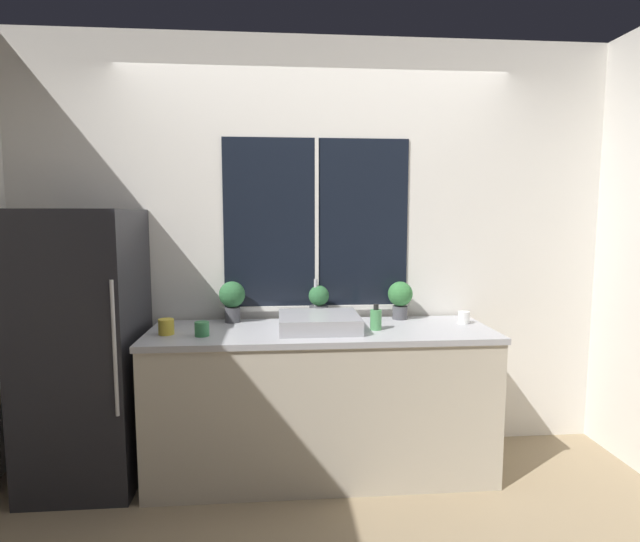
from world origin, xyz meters
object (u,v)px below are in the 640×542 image
at_px(mug_white, 464,318).
at_px(mug_yellow, 166,327).
at_px(refrigerator, 85,348).
at_px(sink, 319,322).
at_px(potted_plant_left, 232,298).
at_px(potted_plant_center, 319,302).
at_px(mug_green, 202,329).
at_px(soap_bottle, 376,319).
at_px(potted_plant_right, 400,297).

relative_size(mug_white, mug_yellow, 0.86).
distance_m(refrigerator, mug_yellow, 0.51).
bearing_deg(sink, mug_white, 4.88).
xyz_separation_m(sink, mug_white, (0.92, 0.08, -0.01)).
height_order(potted_plant_left, potted_plant_center, potted_plant_left).
relative_size(potted_plant_center, mug_green, 2.82).
height_order(sink, soap_bottle, sink).
height_order(refrigerator, mug_green, refrigerator).
xyz_separation_m(sink, potted_plant_right, (0.55, 0.25, 0.10)).
xyz_separation_m(potted_plant_left, soap_bottle, (0.87, -0.29, -0.09)).
relative_size(potted_plant_right, mug_white, 3.23).
bearing_deg(potted_plant_left, refrigerator, -165.03).
relative_size(sink, mug_yellow, 5.33).
distance_m(potted_plant_left, soap_bottle, 0.92).
relative_size(potted_plant_left, mug_green, 3.21).
xyz_separation_m(refrigerator, potted_plant_right, (1.92, 0.22, 0.24)).
xyz_separation_m(potted_plant_left, potted_plant_right, (1.09, 0.00, -0.01)).
bearing_deg(soap_bottle, mug_yellow, -179.35).
distance_m(sink, potted_plant_left, 0.60).
height_order(potted_plant_left, mug_yellow, potted_plant_left).
bearing_deg(refrigerator, mug_green, -11.01).
xyz_separation_m(refrigerator, potted_plant_center, (1.38, 0.22, 0.21)).
height_order(sink, potted_plant_left, sink).
distance_m(soap_bottle, mug_yellow, 1.22).
bearing_deg(mug_white, potted_plant_left, 173.36).
bearing_deg(mug_yellow, sink, 3.43).
xyz_separation_m(refrigerator, soap_bottle, (1.70, -0.06, 0.15)).
relative_size(sink, potted_plant_left, 1.82).
relative_size(refrigerator, soap_bottle, 10.42).
distance_m(refrigerator, sink, 1.37).
xyz_separation_m(soap_bottle, mug_green, (-1.01, -0.07, -0.02)).
xyz_separation_m(potted_plant_center, mug_white, (0.90, -0.17, -0.08)).
bearing_deg(potted_plant_center, sink, -94.76).
bearing_deg(mug_green, potted_plant_right, 16.26).
height_order(refrigerator, mug_yellow, refrigerator).
bearing_deg(mug_yellow, potted_plant_left, 40.77).
distance_m(refrigerator, potted_plant_left, 0.89).
xyz_separation_m(sink, mug_yellow, (-0.88, -0.05, -0.00)).
relative_size(refrigerator, mug_white, 20.94).
height_order(soap_bottle, mug_white, soap_bottle).
xyz_separation_m(potted_plant_right, mug_yellow, (-1.43, -0.30, -0.10)).
bearing_deg(mug_green, soap_bottle, 4.00).
xyz_separation_m(sink, potted_plant_left, (-0.53, 0.25, 0.11)).
bearing_deg(potted_plant_left, mug_green, -111.20).
xyz_separation_m(mug_yellow, mug_green, (0.21, -0.06, -0.00)).
xyz_separation_m(sink, soap_bottle, (0.34, -0.04, 0.02)).
height_order(refrigerator, mug_white, refrigerator).
bearing_deg(mug_white, sink, -175.12).
relative_size(mug_yellow, mug_green, 1.10).
relative_size(potted_plant_center, mug_yellow, 2.57).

